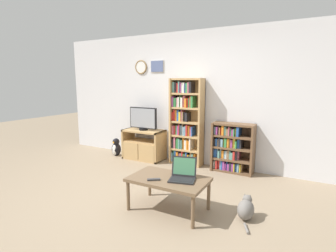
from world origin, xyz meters
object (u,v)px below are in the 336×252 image
object	(u,v)px
bookshelf_tall	(185,123)
bookshelf_short	(231,148)
laptop	(183,174)
television	(143,119)
remote_near_laptop	(154,180)
penguin_figurine	(116,148)
tv_stand	(144,144)
cat	(246,209)
coffee_table	(168,181)

from	to	relation	value
bookshelf_tall	bookshelf_short	world-z (taller)	bookshelf_tall
bookshelf_tall	laptop	distance (m)	2.02
television	bookshelf_short	xyz separation A→B (m)	(1.83, 0.13, -0.43)
bookshelf_short	bookshelf_tall	bearing A→B (deg)	178.91
laptop	remote_near_laptop	bearing A→B (deg)	-158.32
bookshelf_tall	bookshelf_short	distance (m)	1.00
penguin_figurine	television	bearing A→B (deg)	6.89
tv_stand	bookshelf_short	bearing A→B (deg)	3.65
bookshelf_tall	remote_near_laptop	xyz separation A→B (m)	(0.52, -2.03, -0.38)
laptop	cat	distance (m)	0.86
television	penguin_figurine	xyz separation A→B (m)	(-0.68, -0.08, -0.69)
coffee_table	penguin_figurine	size ratio (longest dim) A/B	2.50
bookshelf_tall	bookshelf_short	bearing A→B (deg)	-1.09
bookshelf_tall	bookshelf_short	xyz separation A→B (m)	(0.93, -0.02, -0.38)
tv_stand	coffee_table	distance (m)	2.33
bookshelf_short	remote_near_laptop	bearing A→B (deg)	-101.40
television	penguin_figurine	bearing A→B (deg)	-173.11
tv_stand	television	size ratio (longest dim) A/B	1.35
tv_stand	cat	distance (m)	2.89
bookshelf_short	coffee_table	world-z (taller)	bookshelf_short
laptop	remote_near_laptop	size ratio (longest dim) A/B	2.40
cat	television	bearing A→B (deg)	147.66
bookshelf_tall	remote_near_laptop	size ratio (longest dim) A/B	10.92
laptop	remote_near_laptop	xyz separation A→B (m)	(-0.30, -0.21, -0.06)
bookshelf_tall	coffee_table	world-z (taller)	bookshelf_tall
tv_stand	laptop	distance (m)	2.42
television	bookshelf_short	distance (m)	1.88
television	penguin_figurine	distance (m)	0.97
bookshelf_tall	penguin_figurine	size ratio (longest dim) A/B	4.32
penguin_figurine	tv_stand	bearing A→B (deg)	8.02
bookshelf_short	penguin_figurine	size ratio (longest dim) A/B	2.28
television	coffee_table	xyz separation A→B (m)	(1.55, -1.72, -0.48)
television	coffee_table	size ratio (longest dim) A/B	0.65
television	remote_near_laptop	xyz separation A→B (m)	(1.42, -1.88, -0.43)
tv_stand	laptop	xyz separation A→B (m)	(1.73, -1.68, 0.18)
laptop	bookshelf_tall	bearing A→B (deg)	100.11
tv_stand	cat	xyz separation A→B (m)	(2.47, -1.48, -0.19)
bookshelf_short	coffee_table	distance (m)	1.88
remote_near_laptop	penguin_figurine	size ratio (longest dim) A/B	0.40
bookshelf_tall	laptop	bearing A→B (deg)	-65.72
television	bookshelf_tall	world-z (taller)	bookshelf_tall
bookshelf_tall	cat	bearing A→B (deg)	-45.90
coffee_table	remote_near_laptop	xyz separation A→B (m)	(-0.12, -0.16, 0.05)
tv_stand	bookshelf_tall	size ratio (longest dim) A/B	0.51
television	laptop	size ratio (longest dim) A/B	1.70
coffee_table	cat	size ratio (longest dim) A/B	2.06
bookshelf_tall	penguin_figurine	distance (m)	1.72
bookshelf_short	cat	bearing A→B (deg)	-68.27
television	cat	xyz separation A→B (m)	(2.47, -1.47, -0.74)
tv_stand	remote_near_laptop	bearing A→B (deg)	-52.96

